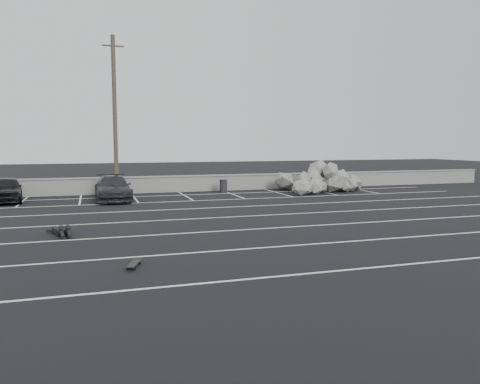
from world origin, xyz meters
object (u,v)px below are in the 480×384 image
object	(u,v)px
utility_pole	(115,115)
trash_bin	(223,186)
car_left	(5,189)
car_right	(113,188)
skateboard	(134,264)
riprap_pile	(327,183)
person	(60,228)

from	to	relation	value
utility_pole	trash_bin	xyz separation A→B (m)	(6.67, -0.33, -4.42)
car_left	car_right	bearing A→B (deg)	-16.26
car_right	skateboard	size ratio (longest dim) A/B	5.52
riprap_pile	skateboard	size ratio (longest dim) A/B	7.65
skateboard	car_right	bearing A→B (deg)	107.78
car_right	person	world-z (taller)	car_right
car_right	trash_bin	size ratio (longest dim) A/B	5.69
utility_pole	skateboard	size ratio (longest dim) A/B	11.25
riprap_pile	skateboard	world-z (taller)	riprap_pile
person	skateboard	bearing A→B (deg)	-81.93
car_right	utility_pole	world-z (taller)	utility_pole
car_left	trash_bin	bearing A→B (deg)	-1.17
car_left	riprap_pile	bearing A→B (deg)	-7.74
utility_pole	riprap_pile	distance (m)	14.13
trash_bin	person	bearing A→B (deg)	-128.39
car_right	person	bearing A→B (deg)	-103.94
car_right	riprap_pile	world-z (taller)	riprap_pile
trash_bin	riprap_pile	distance (m)	6.84
car_right	utility_pole	size ratio (longest dim) A/B	0.49
riprap_pile	person	bearing A→B (deg)	-147.55
person	trash_bin	bearing A→B (deg)	38.04
utility_pole	person	bearing A→B (deg)	-102.07
trash_bin	car_right	bearing A→B (deg)	-162.66
trash_bin	skateboard	bearing A→B (deg)	-112.88
car_left	skateboard	distance (m)	16.58
utility_pole	skateboard	world-z (taller)	utility_pole
car_left	person	world-z (taller)	car_left
car_left	person	bearing A→B (deg)	-78.99
car_left	utility_pole	bearing A→B (deg)	8.14
riprap_pile	car_left	bearing A→B (deg)	179.18
skateboard	utility_pole	bearing A→B (deg)	106.75
car_left	skateboard	size ratio (longest dim) A/B	4.80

